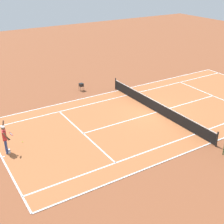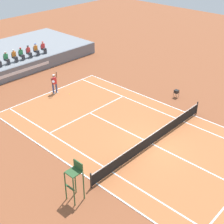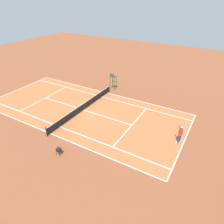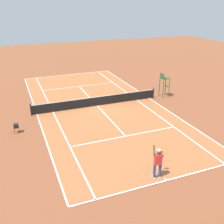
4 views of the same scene
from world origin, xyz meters
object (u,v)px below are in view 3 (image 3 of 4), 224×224
at_px(tennis_ball, 164,142).
at_px(umpire_chair, 113,79).
at_px(tennis_player, 180,134).
at_px(ball_hopper, 59,150).

relative_size(tennis_ball, umpire_chair, 0.03).
relative_size(tennis_player, umpire_chair, 0.85).
height_order(umpire_chair, ball_hopper, umpire_chair).
bearing_deg(umpire_chair, tennis_player, 56.87).
bearing_deg(tennis_player, tennis_ball, -58.62).
distance_m(tennis_ball, ball_hopper, 9.69).
bearing_deg(ball_hopper, tennis_ball, 129.88).
xyz_separation_m(tennis_ball, ball_hopper, (6.20, -7.42, 0.54)).
bearing_deg(umpire_chair, tennis_ball, 51.51).
bearing_deg(umpire_chair, ball_hopper, 11.22).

